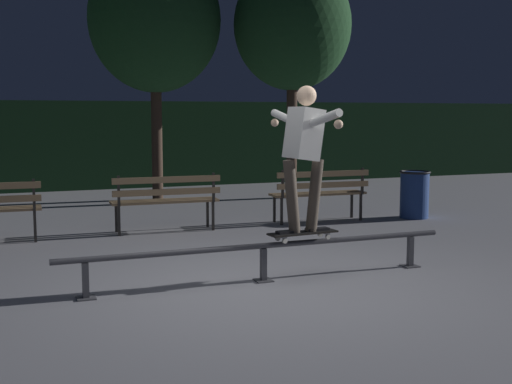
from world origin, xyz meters
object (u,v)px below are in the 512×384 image
at_px(tree_far_right, 292,26).
at_px(park_bench_left_center, 166,197).
at_px(park_bench_right_center, 320,189).
at_px(skateboarder, 304,146).
at_px(tree_behind_benches, 155,20).
at_px(grind_rail, 263,251).
at_px(trash_can, 414,194).
at_px(skateboard, 303,233).

bearing_deg(tree_far_right, park_bench_left_center, -138.30).
xyz_separation_m(park_bench_left_center, park_bench_right_center, (2.56, 0.00, 0.00)).
relative_size(skateboarder, tree_behind_benches, 0.31).
relative_size(grind_rail, skateboarder, 2.76).
bearing_deg(trash_can, skateboarder, -139.38).
distance_m(grind_rail, park_bench_left_center, 3.23).
distance_m(tree_behind_benches, tree_far_right, 2.80).
distance_m(skateboard, tree_far_right, 7.49).
xyz_separation_m(grind_rail, park_bench_left_center, (-0.27, 3.21, 0.22)).
bearing_deg(tree_behind_benches, park_bench_right_center, -64.72).
bearing_deg(tree_behind_benches, skateboard, -90.21).
xyz_separation_m(grind_rail, trash_can, (3.98, 3.02, 0.09)).
xyz_separation_m(park_bench_right_center, tree_far_right, (0.88, 3.07, 3.01)).
bearing_deg(grind_rail, tree_behind_benches, 86.08).
distance_m(park_bench_left_center, tree_far_right, 5.51).
bearing_deg(park_bench_right_center, skateboard, -119.76).
xyz_separation_m(grind_rail, skateboard, (0.46, 0.00, 0.16)).
bearing_deg(grind_rail, tree_far_right, 63.19).
height_order(grind_rail, park_bench_left_center, park_bench_left_center).
bearing_deg(tree_behind_benches, tree_far_right, -15.90).
xyz_separation_m(grind_rail, park_bench_right_center, (2.29, 3.21, 0.22)).
distance_m(park_bench_right_center, trash_can, 1.71).
bearing_deg(tree_far_right, grind_rail, -116.81).
bearing_deg(grind_rail, skateboard, 0.00).
height_order(grind_rail, park_bench_right_center, park_bench_right_center).
xyz_separation_m(skateboarder, tree_far_right, (2.71, 6.28, 2.13)).
height_order(skateboard, tree_far_right, tree_far_right).
distance_m(park_bench_left_center, park_bench_right_center, 2.56).
relative_size(skateboarder, park_bench_right_center, 0.97).
bearing_deg(trash_can, tree_far_right, 104.04).
xyz_separation_m(skateboard, trash_can, (3.53, 3.02, -0.07)).
xyz_separation_m(tree_behind_benches, trash_can, (3.50, -4.02, -3.22)).
relative_size(grind_rail, skateboard, 5.43).
height_order(grind_rail, tree_behind_benches, tree_behind_benches).
distance_m(skateboard, tree_behind_benches, 7.71).
bearing_deg(tree_behind_benches, grind_rail, -93.92).
height_order(grind_rail, skateboard, skateboard).
relative_size(tree_behind_benches, tree_far_right, 1.04).
distance_m(skateboarder, trash_can, 4.75).
bearing_deg(skateboard, tree_far_right, 66.61).
xyz_separation_m(grind_rail, tree_far_right, (3.17, 6.28, 3.23)).
bearing_deg(park_bench_right_center, tree_far_right, 74.00).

